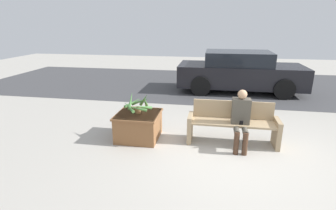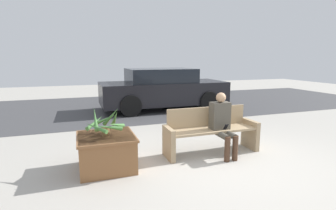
# 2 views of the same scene
# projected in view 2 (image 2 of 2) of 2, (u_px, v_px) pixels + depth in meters

# --- Properties ---
(ground_plane) EXTENTS (30.00, 30.00, 0.00)m
(ground_plane) POSITION_uv_depth(u_px,v_px,m) (228.00, 163.00, 4.64)
(ground_plane) COLOR #ADA89E
(road_surface) EXTENTS (20.00, 6.00, 0.01)m
(road_surface) POSITION_uv_depth(u_px,v_px,m) (144.00, 105.00, 10.29)
(road_surface) COLOR #424244
(road_surface) RESTS_ON ground_plane
(bench) EXTENTS (1.87, 0.51, 0.88)m
(bench) POSITION_uv_depth(u_px,v_px,m) (211.00, 131.00, 5.13)
(bench) COLOR tan
(bench) RESTS_ON ground_plane
(person_seated) EXTENTS (0.36, 0.60, 1.20)m
(person_seated) POSITION_uv_depth(u_px,v_px,m) (222.00, 121.00, 4.95)
(person_seated) COLOR #4C473D
(person_seated) RESTS_ON ground_plane
(planter_box) EXTENTS (0.93, 0.93, 0.58)m
(planter_box) POSITION_uv_depth(u_px,v_px,m) (106.00, 151.00, 4.38)
(planter_box) COLOR brown
(planter_box) RESTS_ON ground_plane
(potted_plant) EXTENTS (0.65, 0.65, 0.47)m
(potted_plant) POSITION_uv_depth(u_px,v_px,m) (105.00, 123.00, 4.29)
(potted_plant) COLOR brown
(potted_plant) RESTS_ON planter_box
(parked_car) EXTENTS (4.45, 1.98, 1.47)m
(parked_car) POSITION_uv_depth(u_px,v_px,m) (163.00, 89.00, 9.46)
(parked_car) COLOR black
(parked_car) RESTS_ON ground_plane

